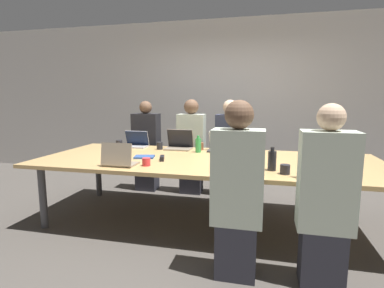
{
  "coord_description": "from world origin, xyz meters",
  "views": [
    {
      "loc": [
        0.61,
        -3.29,
        1.43
      ],
      "look_at": [
        -0.2,
        0.1,
        0.9
      ],
      "focal_mm": 28.0,
      "sensor_mm": 36.0,
      "label": 1
    }
  ],
  "objects_px": {
    "stapler": "(162,158)",
    "laptop_far_left": "(136,142)",
    "person_near_right": "(325,201)",
    "cup_near_midright": "(218,165)",
    "cup_far_left": "(119,143)",
    "laptop_far_midleft": "(179,143)",
    "laptop_near_left": "(119,159)",
    "laptop_far_center": "(222,145)",
    "person_far_center": "(229,150)",
    "laptop_near_right": "(319,170)",
    "laptop_near_midright": "(243,164)",
    "cup_near_right": "(285,169)",
    "bottle_near_midright": "(272,160)",
    "bottle_far_midleft": "(198,145)",
    "cup_far_center": "(201,146)",
    "cup_near_left": "(146,162)",
    "cup_far_midleft": "(160,146)",
    "person_far_left": "(147,148)",
    "person_near_midright": "(237,193)",
    "person_far_midleft": "(191,148)"
  },
  "relations": [
    {
      "from": "laptop_near_left",
      "to": "stapler",
      "type": "bearing_deg",
      "value": -131.88
    },
    {
      "from": "laptop_far_left",
      "to": "person_far_midleft",
      "type": "distance_m",
      "value": 0.83
    },
    {
      "from": "stapler",
      "to": "laptop_far_left",
      "type": "bearing_deg",
      "value": 113.54
    },
    {
      "from": "person_near_right",
      "to": "laptop_far_left",
      "type": "height_order",
      "value": "person_near_right"
    },
    {
      "from": "cup_far_center",
      "to": "laptop_near_left",
      "type": "distance_m",
      "value": 1.29
    },
    {
      "from": "person_far_left",
      "to": "cup_near_midright",
      "type": "distance_m",
      "value": 2.02
    },
    {
      "from": "person_near_right",
      "to": "cup_near_right",
      "type": "distance_m",
      "value": 0.54
    },
    {
      "from": "laptop_far_left",
      "to": "person_near_midright",
      "type": "relative_size",
      "value": 0.24
    },
    {
      "from": "cup_far_center",
      "to": "person_near_right",
      "type": "bearing_deg",
      "value": -50.41
    },
    {
      "from": "cup_near_right",
      "to": "stapler",
      "type": "bearing_deg",
      "value": 166.06
    },
    {
      "from": "cup_far_left",
      "to": "cup_near_midright",
      "type": "relative_size",
      "value": 0.96
    },
    {
      "from": "person_far_center",
      "to": "laptop_far_left",
      "type": "bearing_deg",
      "value": -160.37
    },
    {
      "from": "cup_near_left",
      "to": "laptop_near_midright",
      "type": "bearing_deg",
      "value": -1.53
    },
    {
      "from": "person_far_midleft",
      "to": "cup_near_midright",
      "type": "bearing_deg",
      "value": -67.51
    },
    {
      "from": "laptop_far_center",
      "to": "person_far_center",
      "type": "height_order",
      "value": "person_far_center"
    },
    {
      "from": "person_near_midright",
      "to": "cup_far_midleft",
      "type": "relative_size",
      "value": 14.14
    },
    {
      "from": "cup_near_midright",
      "to": "bottle_far_midleft",
      "type": "height_order",
      "value": "bottle_far_midleft"
    },
    {
      "from": "cup_near_right",
      "to": "stapler",
      "type": "distance_m",
      "value": 1.33
    },
    {
      "from": "cup_near_right",
      "to": "stapler",
      "type": "height_order",
      "value": "cup_near_right"
    },
    {
      "from": "laptop_far_midleft",
      "to": "cup_far_midleft",
      "type": "relative_size",
      "value": 3.53
    },
    {
      "from": "bottle_near_midright",
      "to": "laptop_far_midleft",
      "type": "relative_size",
      "value": 0.64
    },
    {
      "from": "cup_far_left",
      "to": "laptop_far_midleft",
      "type": "bearing_deg",
      "value": -1.89
    },
    {
      "from": "laptop_near_right",
      "to": "laptop_near_midright",
      "type": "distance_m",
      "value": 0.66
    },
    {
      "from": "person_far_left",
      "to": "person_near_midright",
      "type": "bearing_deg",
      "value": -52.09
    },
    {
      "from": "person_far_center",
      "to": "person_near_midright",
      "type": "distance_m",
      "value": 2.08
    },
    {
      "from": "laptop_near_right",
      "to": "cup_far_left",
      "type": "bearing_deg",
      "value": -25.65
    },
    {
      "from": "cup_near_right",
      "to": "laptop_near_midright",
      "type": "relative_size",
      "value": 0.28
    },
    {
      "from": "cup_near_left",
      "to": "laptop_near_right",
      "type": "height_order",
      "value": "laptop_near_right"
    },
    {
      "from": "person_near_midright",
      "to": "stapler",
      "type": "height_order",
      "value": "person_near_midright"
    },
    {
      "from": "person_far_center",
      "to": "bottle_near_midright",
      "type": "bearing_deg",
      "value": -68.68
    },
    {
      "from": "laptop_near_midright",
      "to": "stapler",
      "type": "bearing_deg",
      "value": -19.44
    },
    {
      "from": "person_near_right",
      "to": "cup_near_midright",
      "type": "xyz_separation_m",
      "value": [
        -0.88,
        0.48,
        0.12
      ]
    },
    {
      "from": "cup_far_center",
      "to": "cup_near_right",
      "type": "distance_m",
      "value": 1.48
    },
    {
      "from": "cup_far_center",
      "to": "person_far_midleft",
      "type": "bearing_deg",
      "value": 117.36
    },
    {
      "from": "laptop_near_right",
      "to": "person_far_center",
      "type": "bearing_deg",
      "value": -59.9
    },
    {
      "from": "bottle_far_midleft",
      "to": "stapler",
      "type": "height_order",
      "value": "bottle_far_midleft"
    },
    {
      "from": "cup_far_left",
      "to": "cup_far_midleft",
      "type": "height_order",
      "value": "cup_far_midleft"
    },
    {
      "from": "person_far_left",
      "to": "bottle_far_midleft",
      "type": "height_order",
      "value": "person_far_left"
    },
    {
      "from": "cup_far_center",
      "to": "stapler",
      "type": "xyz_separation_m",
      "value": [
        -0.28,
        -0.76,
        -0.02
      ]
    },
    {
      "from": "person_near_midright",
      "to": "cup_near_midright",
      "type": "xyz_separation_m",
      "value": [
        -0.23,
        0.52,
        0.1
      ]
    },
    {
      "from": "bottle_far_midleft",
      "to": "laptop_far_center",
      "type": "bearing_deg",
      "value": 31.96
    },
    {
      "from": "cup_near_left",
      "to": "cup_near_midright",
      "type": "bearing_deg",
      "value": 0.08
    },
    {
      "from": "cup_far_center",
      "to": "laptop_near_right",
      "type": "height_order",
      "value": "laptop_near_right"
    },
    {
      "from": "person_far_left",
      "to": "cup_far_midleft",
      "type": "bearing_deg",
      "value": -52.87
    },
    {
      "from": "laptop_far_left",
      "to": "bottle_near_midright",
      "type": "xyz_separation_m",
      "value": [
        1.84,
        -0.99,
        0.03
      ]
    },
    {
      "from": "laptop_near_left",
      "to": "cup_far_left",
      "type": "distance_m",
      "value": 1.31
    },
    {
      "from": "laptop_far_center",
      "to": "cup_near_right",
      "type": "xyz_separation_m",
      "value": [
        0.72,
        -1.08,
        -0.03
      ]
    },
    {
      "from": "laptop_near_left",
      "to": "person_near_midright",
      "type": "height_order",
      "value": "person_near_midright"
    },
    {
      "from": "laptop_near_left",
      "to": "cup_far_left",
      "type": "height_order",
      "value": "laptop_near_left"
    },
    {
      "from": "laptop_near_left",
      "to": "stapler",
      "type": "relative_size",
      "value": 2.08
    }
  ]
}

